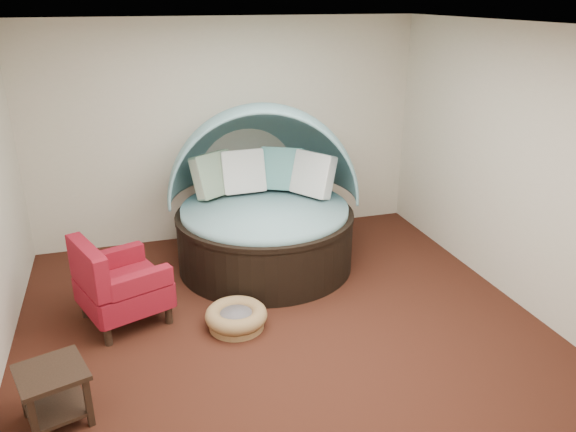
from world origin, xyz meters
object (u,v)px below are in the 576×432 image
object	(u,v)px
red_armchair	(117,284)
side_table	(54,388)
canopy_daybed	(264,192)
pet_basket	(236,317)

from	to	relation	value
red_armchair	side_table	distance (m)	1.40
side_table	red_armchair	bearing A→B (deg)	69.17
canopy_daybed	pet_basket	xyz separation A→B (m)	(-0.65, -1.36, -0.77)
pet_basket	red_armchair	world-z (taller)	red_armchair
canopy_daybed	pet_basket	world-z (taller)	canopy_daybed
canopy_daybed	pet_basket	bearing A→B (deg)	-103.16
red_armchair	side_table	world-z (taller)	red_armchair
canopy_daybed	pet_basket	size ratio (longest dim) A/B	3.66
pet_basket	side_table	size ratio (longest dim) A/B	1.15
side_table	pet_basket	bearing A→B (deg)	29.08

